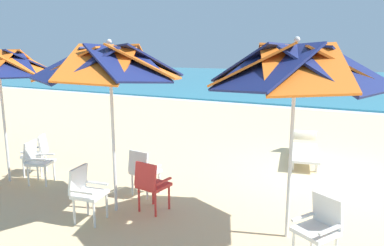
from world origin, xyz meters
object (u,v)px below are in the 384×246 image
plastic_chair_1 (143,170)px  plastic_chair_3 (86,190)px  plastic_chair_2 (151,183)px  plastic_chair_5 (37,159)px  beach_umbrella_1 (110,64)px  sun_lounger_1 (304,149)px  beach_umbrella_0 (295,68)px  plastic_chair_6 (37,152)px  plastic_chair_0 (319,226)px

plastic_chair_1 → plastic_chair_3: bearing=-98.4°
plastic_chair_1 → plastic_chair_2: same height
plastic_chair_5 → beach_umbrella_1: bearing=-6.0°
beach_umbrella_1 → sun_lounger_1: (2.15, 4.41, -2.13)m
beach_umbrella_0 → sun_lounger_1: 4.48m
plastic_chair_6 → plastic_chair_1: bearing=2.9°
beach_umbrella_0 → plastic_chair_1: bearing=174.9°
beach_umbrella_0 → plastic_chair_6: size_ratio=3.23×
plastic_chair_1 → plastic_chair_6: size_ratio=1.00×
sun_lounger_1 → beach_umbrella_1: bearing=-116.0°
plastic_chair_6 → sun_lounger_1: size_ratio=0.39×
sun_lounger_1 → plastic_chair_2: bearing=-111.0°
plastic_chair_5 → plastic_chair_1: bearing=12.7°
plastic_chair_0 → beach_umbrella_1: bearing=-179.5°
plastic_chair_0 → plastic_chair_3: bearing=-171.1°
beach_umbrella_0 → plastic_chair_2: beach_umbrella_0 is taller
plastic_chair_3 → plastic_chair_0: bearing=8.9°
beach_umbrella_0 → plastic_chair_2: (-2.16, -0.26, -1.90)m
beach_umbrella_1 → plastic_chair_6: size_ratio=3.23×
plastic_chair_3 → plastic_chair_5: size_ratio=1.00×
plastic_chair_0 → plastic_chair_2: same height
beach_umbrella_1 → plastic_chair_5: size_ratio=3.23×
plastic_chair_1 → plastic_chair_6: (-2.69, -0.14, 0.00)m
plastic_chair_2 → plastic_chair_5: bearing=-179.9°
plastic_chair_2 → plastic_chair_5: size_ratio=1.00×
plastic_chair_1 → plastic_chair_5: 2.29m
plastic_chair_2 → plastic_chair_0: bearing=-4.4°
plastic_chair_3 → sun_lounger_1: bearing=64.8°
plastic_chair_3 → plastic_chair_6: bearing=156.4°
beach_umbrella_0 → sun_lounger_1: (-0.56, 3.92, -2.11)m
plastic_chair_2 → beach_umbrella_0: bearing=6.9°
beach_umbrella_0 → sun_lounger_1: beach_umbrella_0 is taller
beach_umbrella_0 → plastic_chair_6: (-5.38, 0.10, -1.90)m
plastic_chair_2 → plastic_chair_3: size_ratio=1.00×
plastic_chair_2 → plastic_chair_6: size_ratio=1.00×
beach_umbrella_1 → plastic_chair_6: 3.34m
plastic_chair_0 → plastic_chair_6: size_ratio=1.00×
plastic_chair_2 → plastic_chair_6: (-3.22, 0.36, 0.00)m
beach_umbrella_0 → plastic_chair_2: 2.89m
plastic_chair_6 → beach_umbrella_1: bearing=-12.6°
beach_umbrella_0 → plastic_chair_5: 5.28m
plastic_chair_1 → sun_lounger_1: plastic_chair_1 is taller
plastic_chair_1 → plastic_chair_5: bearing=-167.3°
beach_umbrella_0 → beach_umbrella_1: size_ratio=1.00×
beach_umbrella_1 → plastic_chair_5: beach_umbrella_1 is taller
plastic_chair_5 → sun_lounger_1: (4.36, 4.18, -0.22)m
beach_umbrella_0 → plastic_chair_5: bearing=-176.9°
beach_umbrella_1 → plastic_chair_6: beach_umbrella_1 is taller
beach_umbrella_1 → plastic_chair_1: beach_umbrella_1 is taller
plastic_chair_2 → plastic_chair_6: bearing=173.6°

